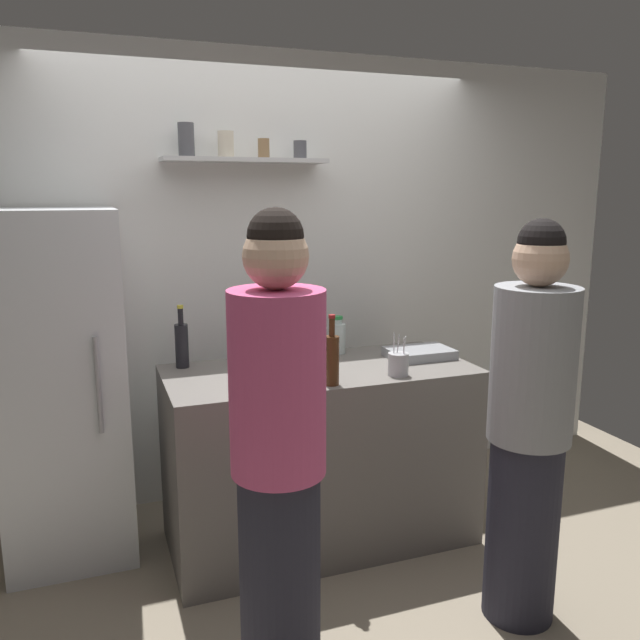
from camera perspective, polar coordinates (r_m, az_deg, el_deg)
ground_plane at (r=3.21m, az=2.14°, el=-23.04°), size 5.28×5.28×0.00m
back_wall_assembly at (r=3.87m, az=-4.75°, el=3.77°), size 4.80×0.32×2.60m
refrigerator at (r=3.43m, az=-21.87°, el=-5.47°), size 0.59×0.69×1.73m
counter at (r=3.41m, az=0.00°, el=-11.90°), size 1.55×0.71×0.93m
baking_pan at (r=3.49m, az=8.84°, el=-2.93°), size 0.34×0.24×0.05m
utensil_holder at (r=3.14m, az=6.97°, el=-3.90°), size 0.10×0.10×0.21m
wine_bottle_amber_glass at (r=2.95m, az=1.06°, el=-3.42°), size 0.07×0.07×0.33m
wine_bottle_dark_glass at (r=3.32m, az=-12.19°, el=-2.08°), size 0.07×0.07×0.32m
wine_bottle_green_glass at (r=3.30m, az=-4.26°, el=-2.12°), size 0.08×0.08×0.29m
water_bottle_plastic at (r=3.54m, az=1.58°, el=-1.52°), size 0.09×0.09×0.21m
person_pink_top at (r=2.34m, az=-3.71°, el=-12.16°), size 0.34×0.34×1.76m
person_grey_hoodie at (r=2.82m, az=18.06°, el=-9.19°), size 0.34×0.34×1.71m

